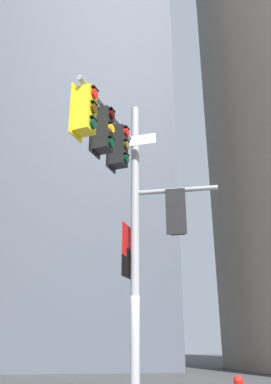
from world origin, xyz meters
name	(u,v)px	position (x,y,z in m)	size (l,w,h in m)	color
building_mid_block	(82,104)	(-1.12, 21.04, 21.51)	(13.10, 13.10, 43.02)	#4C5460
signal_pole_assembly	(128,190)	(-0.29, -0.77, 4.77)	(3.65, 2.98, 7.51)	#9EA0A3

